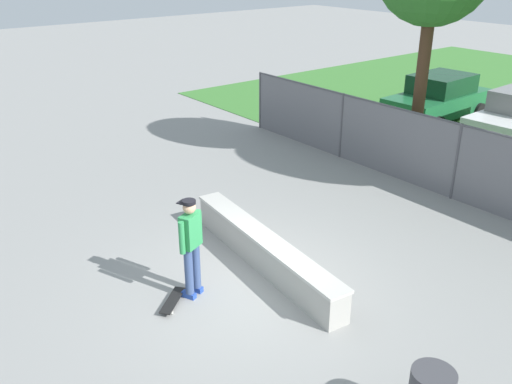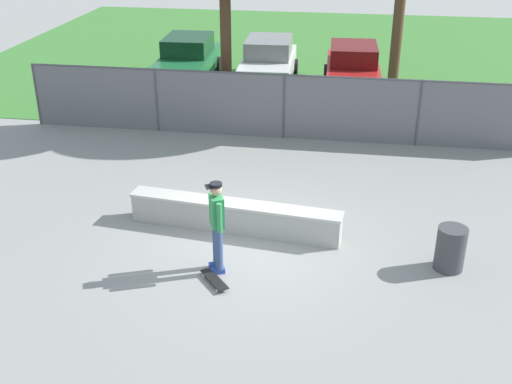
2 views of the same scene
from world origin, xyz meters
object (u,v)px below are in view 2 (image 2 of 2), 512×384
skateboarder (217,223)px  car_green (188,59)px  concrete_ledge (234,216)px  car_white (268,62)px  skateboard (214,279)px  car_red (353,69)px  trash_bin (450,249)px

skateboarder → car_green: 13.12m
concrete_ledge → skateboarder: skateboarder is taller
car_white → skateboard: bearing=-86.3°
concrete_ledge → skateboarder: bearing=-90.6°
concrete_ledge → car_white: 11.10m
car_green → car_white: (3.01, 0.10, 0.00)m
skateboard → car_red: size_ratio=0.17×
concrete_ledge → skateboard: (0.00, -2.03, -0.26)m
skateboard → car_white: car_white is taller
car_green → trash_bin: 14.35m
car_red → car_white: bearing=170.1°
car_red → car_green: bearing=175.9°
concrete_ledge → car_green: (-3.84, 10.96, 0.51)m
car_green → skateboard: bearing=-73.5°
concrete_ledge → skateboard: size_ratio=6.18×
skateboarder → car_red: bearing=79.5°
concrete_ledge → car_red: bearing=78.0°
skateboard → car_white: (-0.84, 13.09, 0.77)m
skateboarder → car_white: skateboarder is taller
car_white → car_red: 3.12m
trash_bin → skateboard: bearing=-164.6°
car_white → car_red: same height
concrete_ledge → trash_bin: (4.33, -0.83, 0.11)m
car_white → car_red: size_ratio=1.00×
car_white → trash_bin: bearing=-66.5°
concrete_ledge → car_red: size_ratio=1.08×
skateboard → car_green: car_green is taller
concrete_ledge → skateboard: concrete_ledge is taller
concrete_ledge → car_green: bearing=109.3°
skateboarder → car_white: (-0.82, 12.65, -0.19)m
concrete_ledge → car_white: bearing=94.3°
skateboarder → car_green: (-3.82, 12.55, -0.19)m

